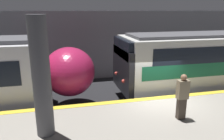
{
  "coord_description": "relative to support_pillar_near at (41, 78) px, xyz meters",
  "views": [
    {
      "loc": [
        -4.05,
        -8.21,
        4.71
      ],
      "look_at": [
        -1.91,
        0.81,
        2.15
      ],
      "focal_mm": 35.0,
      "sensor_mm": 36.0,
      "label": 1
    }
  ],
  "objects": [
    {
      "name": "support_pillar_near",
      "position": [
        0.0,
        0.0,
        0.0
      ],
      "size": [
        0.53,
        0.53,
        3.56
      ],
      "color": "#56565B",
      "rests_on": "platform"
    },
    {
      "name": "platform",
      "position": [
        4.64,
        -0.3,
        -2.3
      ],
      "size": [
        40.0,
        4.5,
        1.04
      ],
      "color": "gray",
      "rests_on": "ground"
    },
    {
      "name": "ground_plane",
      "position": [
        4.64,
        1.95,
        -2.82
      ],
      "size": [
        120.0,
        120.0,
        0.0
      ],
      "primitive_type": "plane",
      "color": "black"
    },
    {
      "name": "station_rear_barrier",
      "position": [
        4.64,
        8.47,
        -0.49
      ],
      "size": [
        50.0,
        0.15,
        4.66
      ],
      "color": "gray",
      "rests_on": "ground"
    },
    {
      "name": "person_waiting",
      "position": [
        4.53,
        -0.08,
        -0.94
      ],
      "size": [
        0.38,
        0.24,
        1.61
      ],
      "color": "#473D33",
      "rests_on": "platform"
    }
  ]
}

